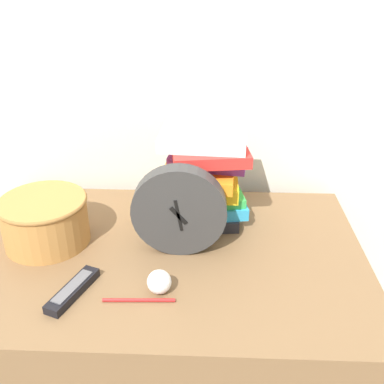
{
  "coord_description": "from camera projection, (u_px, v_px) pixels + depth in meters",
  "views": [
    {
      "loc": [
        0.11,
        -0.6,
        1.42
      ],
      "look_at": [
        0.07,
        0.42,
        0.87
      ],
      "focal_mm": 42.0,
      "sensor_mm": 36.0,
      "label": 1
    }
  ],
  "objects": [
    {
      "name": "wall_back",
      "position": [
        172.0,
        39.0,
        1.29
      ],
      "size": [
        6.0,
        0.04,
        2.4
      ],
      "color": "silver",
      "rests_on": "ground_plane"
    },
    {
      "name": "desk_clock",
      "position": [
        179.0,
        211.0,
        1.1
      ],
      "size": [
        0.23,
        0.05,
        0.23
      ],
      "color": "#333333",
      "rests_on": "desk"
    },
    {
      "name": "pen",
      "position": [
        139.0,
        300.0,
        0.98
      ],
      "size": [
        0.16,
        0.01,
        0.01
      ],
      "color": "#B21E1E",
      "rests_on": "desk"
    },
    {
      "name": "basket",
      "position": [
        45.0,
        219.0,
        1.16
      ],
      "size": [
        0.23,
        0.23,
        0.13
      ],
      "color": "#B27A3D",
      "rests_on": "desk"
    },
    {
      "name": "desk",
      "position": [
        167.0,
        355.0,
        1.32
      ],
      "size": [
        1.03,
        0.67,
        0.75
      ],
      "color": "brown",
      "rests_on": "ground_plane"
    },
    {
      "name": "tv_remote",
      "position": [
        73.0,
        290.0,
        1.0
      ],
      "size": [
        0.09,
        0.16,
        0.02
      ],
      "color": "black",
      "rests_on": "desk"
    },
    {
      "name": "crumpled_paper_ball",
      "position": [
        159.0,
        282.0,
        1.0
      ],
      "size": [
        0.06,
        0.06,
        0.06
      ],
      "color": "white",
      "rests_on": "desk"
    },
    {
      "name": "book_stack",
      "position": [
        203.0,
        177.0,
        1.22
      ],
      "size": [
        0.25,
        0.2,
        0.26
      ],
      "color": "#232328",
      "rests_on": "desk"
    }
  ]
}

